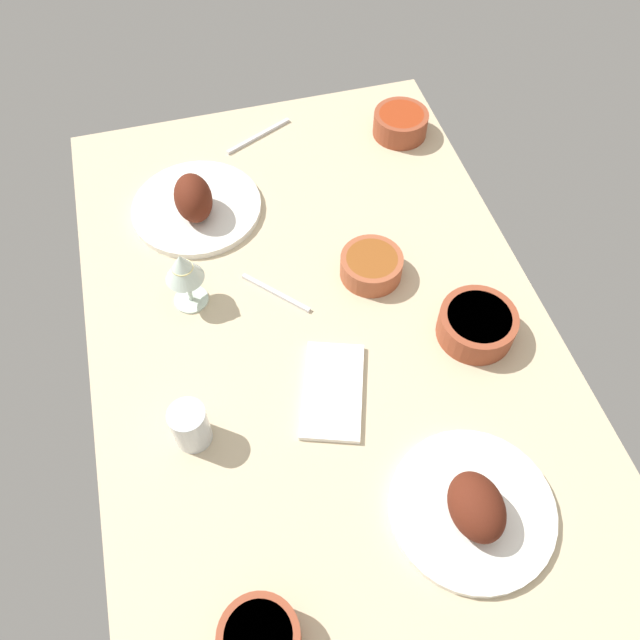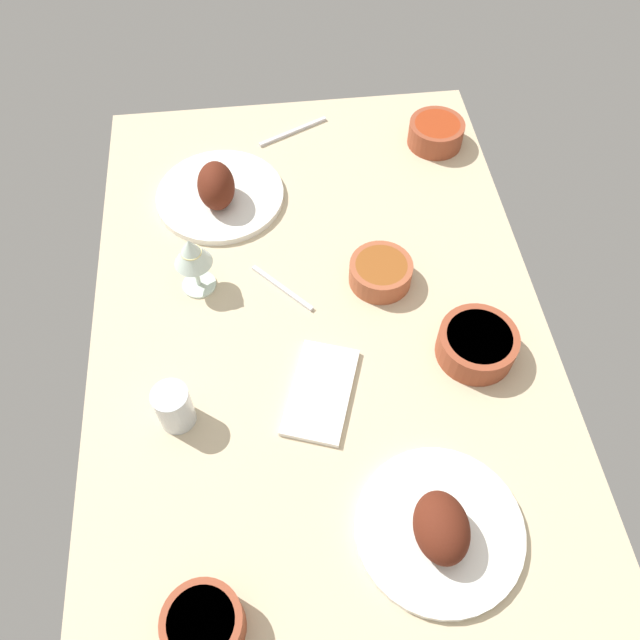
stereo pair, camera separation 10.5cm
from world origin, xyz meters
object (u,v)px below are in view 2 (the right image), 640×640
plate_far_side (440,528)px  bowl_pasta (204,624)px  bowl_sauce (436,132)px  water_tumbler (174,407)px  bowl_soup (381,272)px  bowl_onions (477,344)px  fork_loose (291,132)px  spoon_loose (282,288)px  folded_napkin (321,391)px  plate_center_main (219,192)px  wine_glass (192,254)px

plate_far_side → bowl_pasta: (-9.91, 37.62, 0.89)cm
bowl_sauce → water_tumbler: size_ratio=1.43×
bowl_soup → bowl_sauce: (40.51, -20.40, 0.39)cm
bowl_onions → fork_loose: bowl_onions is taller
plate_far_side → bowl_sauce: bearing=-12.0°
spoon_loose → plate_far_side: bearing=-20.3°
bowl_pasta → water_tumbler: size_ratio=1.30×
plate_far_side → folded_napkin: plate_far_side is taller
plate_far_side → spoon_loose: size_ratio=1.66×
plate_center_main → bowl_onions: 66.23cm
bowl_soup → water_tumbler: 49.45cm
bowl_soup → folded_napkin: 29.22cm
water_tumbler → spoon_loose: bearing=-37.9°
plate_far_side → folded_napkin: size_ratio=1.38×
plate_center_main → bowl_pasta: (-89.04, 4.54, 0.50)cm
bowl_soup → water_tumbler: size_ratio=1.40×
plate_center_main → water_tumbler: 54.43cm
bowl_sauce → water_tumbler: 91.52cm
bowl_sauce → bowl_onions: bearing=174.9°
bowl_pasta → folded_napkin: bowl_pasta is taller
bowl_pasta → folded_napkin: (37.55, -21.64, -2.88)cm
plate_center_main → bowl_sauce: size_ratio=2.18×
bowl_soup → water_tumbler: water_tumbler is taller
bowl_pasta → bowl_sauce: 117.76cm
folded_napkin → plate_center_main: bearing=18.4°
bowl_pasta → spoon_loose: (62.39, -16.53, -3.08)cm
wine_glass → spoon_loose: 19.68cm
folded_napkin → spoon_loose: folded_napkin is taller
water_tumbler → folded_napkin: (2.16, -26.13, -4.03)cm
plate_far_side → spoon_loose: 56.60cm
bowl_pasta → bowl_onions: (42.83, -51.99, -0.25)cm
water_tumbler → bowl_soup: bearing=-56.9°
plate_center_main → plate_far_side: (-79.14, -33.08, -0.39)cm
bowl_onions → bowl_sauce: 60.28cm
bowl_soup → fork_loose: bearing=16.3°
plate_far_side → water_tumbler: (25.48, 42.12, 2.04)cm
plate_far_side → fork_loose: size_ratio=1.46×
plate_center_main → bowl_sauce: bearing=-75.3°
plate_center_main → folded_napkin: size_ratio=1.45×
plate_center_main → water_tumbler: plate_center_main is taller
spoon_loose → bowl_pasta: bearing=-57.0°
plate_center_main → fork_loose: 28.32cm
fork_loose → wine_glass: bearing=37.4°
water_tumbler → spoon_loose: size_ratio=0.56×
bowl_onions → water_tumbler: water_tumbler is taller
bowl_pasta → folded_napkin: size_ratio=0.60×
spoon_loose → bowl_soup: bearing=47.8°
spoon_loose → bowl_sauce: bearing=92.6°
plate_center_main → spoon_loose: 29.34cm
bowl_pasta → bowl_onions: 67.36cm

